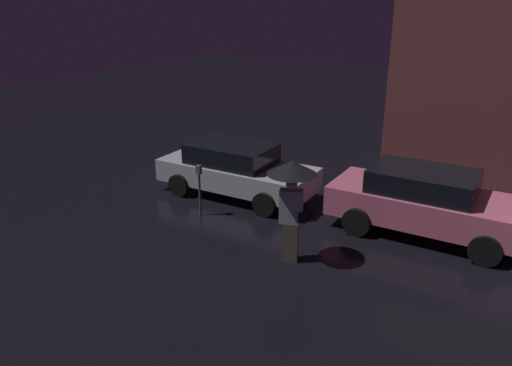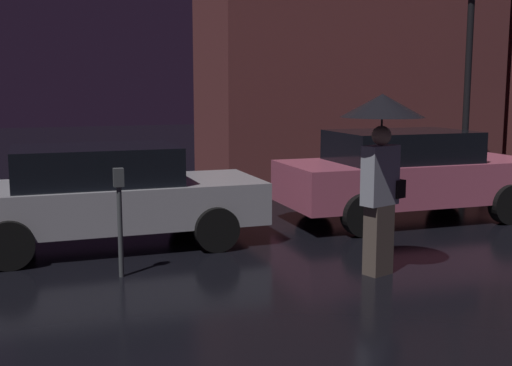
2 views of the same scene
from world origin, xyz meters
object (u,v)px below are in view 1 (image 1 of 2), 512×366
at_px(parked_car_pink, 427,201).
at_px(parked_car_silver, 236,169).
at_px(parking_meter, 199,185).
at_px(pedestrian_with_umbrella, 292,186).

bearing_deg(parked_car_pink, parked_car_silver, -177.74).
distance_m(parked_car_pink, parking_meter, 5.40).
relative_size(parked_car_silver, pedestrian_with_umbrella, 1.99).
xyz_separation_m(parked_car_silver, parked_car_pink, (5.07, 0.14, 0.05)).
distance_m(pedestrian_with_umbrella, parking_meter, 3.23).
relative_size(pedestrian_with_umbrella, parking_meter, 1.66).
height_order(parked_car_silver, parking_meter, parked_car_silver).
bearing_deg(parked_car_silver, parked_car_pink, 1.40).
xyz_separation_m(parked_car_pink, pedestrian_with_umbrella, (-2.12, -2.71, 0.86)).
bearing_deg(pedestrian_with_umbrella, parked_car_silver, 119.73).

